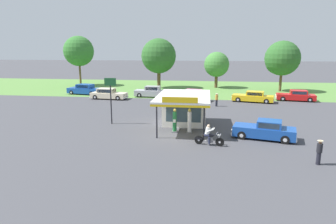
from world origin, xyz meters
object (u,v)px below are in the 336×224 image
object	(u,v)px
motorcycle_with_rider	(209,137)
parked_car_back_row_far_left	(191,95)
parked_car_back_row_far_right	(152,92)
parked_car_back_row_centre_right	(108,94)
roadside_pole_sign	(111,93)
parked_car_back_row_centre	(85,90)
bystander_leaning_by_kiosk	(319,152)
parked_car_back_row_centre_left	(253,97)
parked_car_second_row_spare	(296,96)
featured_classic_sedan	(265,130)
gas_pump_nearside	(175,122)
bystander_strolling_foreground	(217,99)
gas_pump_offside	(189,122)

from	to	relation	value
motorcycle_with_rider	parked_car_back_row_far_left	xyz separation A→B (m)	(-2.36, 18.98, 0.05)
parked_car_back_row_far_left	parked_car_back_row_far_right	distance (m)	6.30
parked_car_back_row_centre_right	roadside_pole_sign	bearing A→B (deg)	-70.11
parked_car_back_row_centre	bystander_leaning_by_kiosk	xyz separation A→B (m)	(25.81, -25.40, 0.10)
parked_car_back_row_far_left	parked_car_back_row_centre_right	world-z (taller)	parked_car_back_row_far_left
parked_car_back_row_centre_left	parked_car_back_row_far_left	size ratio (longest dim) A/B	1.06
motorcycle_with_rider	parked_car_back_row_far_right	world-z (taller)	parked_car_back_row_far_right
parked_car_back_row_far_right	parked_car_second_row_spare	size ratio (longest dim) A/B	0.99
featured_classic_sedan	parked_car_back_row_centre	world-z (taller)	parked_car_back_row_centre
parked_car_back_row_centre_left	parked_car_back_row_centre	distance (m)	25.31
parked_car_back_row_far_right	parked_car_back_row_centre	world-z (taller)	parked_car_back_row_far_right
parked_car_second_row_spare	featured_classic_sedan	bearing A→B (deg)	-112.10
parked_car_back_row_far_left	parked_car_second_row_spare	bearing A→B (deg)	6.78
gas_pump_nearside	motorcycle_with_rider	distance (m)	4.25
featured_classic_sedan	parked_car_back_row_centre_left	bearing A→B (deg)	84.71
parked_car_back_row_centre_right	parked_car_second_row_spare	size ratio (longest dim) A/B	1.00
bystander_leaning_by_kiosk	featured_classic_sedan	bearing A→B (deg)	114.47
bystander_leaning_by_kiosk	roadside_pole_sign	world-z (taller)	roadside_pole_sign
parked_car_back_row_centre	roadside_pole_sign	world-z (taller)	roadside_pole_sign
parked_car_back_row_centre_right	gas_pump_nearside	bearing A→B (deg)	-54.55
bystander_leaning_by_kiosk	bystander_strolling_foreground	bearing A→B (deg)	107.42
parked_car_back_row_centre_left	parked_car_back_row_far_right	xyz separation A→B (m)	(-14.17, 2.30, 0.07)
gas_pump_nearside	parked_car_back_row_centre_left	world-z (taller)	gas_pump_nearside
gas_pump_nearside	bystander_leaning_by_kiosk	bearing A→B (deg)	-32.10
parked_car_back_row_far_right	gas_pump_offside	bearing A→B (deg)	-70.06
parked_car_second_row_spare	parked_car_back_row_far_right	bearing A→B (deg)	178.25
gas_pump_nearside	bystander_strolling_foreground	world-z (taller)	gas_pump_nearside
roadside_pole_sign	parked_car_back_row_centre_left	bearing A→B (deg)	42.42
gas_pump_nearside	parked_car_back_row_far_right	bearing A→B (deg)	106.36
roadside_pole_sign	bystander_leaning_by_kiosk	bearing A→B (deg)	-27.15
parked_car_back_row_far_right	motorcycle_with_rider	bearing A→B (deg)	-68.90
gas_pump_nearside	roadside_pole_sign	xyz separation A→B (m)	(-6.25, 2.11, 2.06)
bystander_leaning_by_kiosk	gas_pump_nearside	bearing A→B (deg)	147.90
gas_pump_offside	parked_car_back_row_centre_right	xyz separation A→B (m)	(-12.42, 15.67, -0.27)
parked_car_back_row_far_left	bystander_strolling_foreground	bearing A→B (deg)	-48.00
motorcycle_with_rider	parked_car_back_row_far_right	bearing A→B (deg)	111.10
gas_pump_offside	parked_car_second_row_spare	distance (m)	22.18
bystander_strolling_foreground	roadside_pole_sign	distance (m)	14.42
gas_pump_nearside	parked_car_second_row_spare	xyz separation A→B (m)	(14.79, 17.57, -0.27)
motorcycle_with_rider	parked_car_back_row_centre_right	bearing A→B (deg)	126.78
parked_car_back_row_centre	parked_car_second_row_spare	distance (m)	31.07
gas_pump_offside	parked_car_back_row_far_left	xyz separation A→B (m)	(-0.74, 15.87, -0.26)
motorcycle_with_rider	bystander_leaning_by_kiosk	size ratio (longest dim) A/B	1.39
parked_car_back_row_centre_left	parked_car_back_row_far_right	size ratio (longest dim) A/B	1.09
gas_pump_offside	parked_car_back_row_centre_right	size ratio (longest dim) A/B	0.39
bystander_strolling_foreground	bystander_leaning_by_kiosk	size ratio (longest dim) A/B	1.03
gas_pump_nearside	bystander_leaning_by_kiosk	world-z (taller)	gas_pump_nearside
motorcycle_with_rider	parked_car_back_row_centre_right	world-z (taller)	motorcycle_with_rider
parked_car_back_row_far_left	parked_car_back_row_centre	xyz separation A→B (m)	(-16.76, 3.52, 0.03)
gas_pump_offside	parked_car_back_row_centre	world-z (taller)	gas_pump_offside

